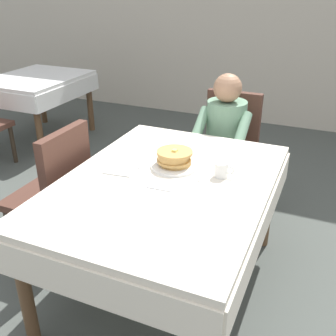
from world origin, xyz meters
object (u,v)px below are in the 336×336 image
(knife_right_of_plate, at_px, (204,174))
(spoon_near_edge, at_px, (160,189))
(chair_diner, at_px, (228,143))
(dining_table_main, at_px, (166,195))
(diner_person, at_px, (224,133))
(fork_left_of_plate, at_px, (144,162))
(background_table_far, at_px, (37,87))
(cup_coffee, at_px, (222,170))
(chair_left_side, at_px, (56,187))
(plate_breakfast, at_px, (175,166))
(breakfast_stack, at_px, (174,157))

(knife_right_of_plate, relative_size, spoon_near_edge, 1.33)
(chair_diner, bearing_deg, dining_table_main, 88.07)
(dining_table_main, relative_size, knife_right_of_plate, 7.62)
(dining_table_main, height_order, chair_diner, chair_diner)
(diner_person, bearing_deg, chair_diner, -90.00)
(fork_left_of_plate, bearing_deg, knife_right_of_plate, -94.15)
(diner_person, bearing_deg, background_table_far, -16.49)
(cup_coffee, bearing_deg, chair_left_side, -170.85)
(cup_coffee, bearing_deg, diner_person, 104.79)
(diner_person, xyz_separation_m, chair_left_side, (-0.81, -1.01, -0.14))
(fork_left_of_plate, relative_size, knife_right_of_plate, 0.90)
(knife_right_of_plate, bearing_deg, cup_coffee, -84.25)
(chair_diner, xyz_separation_m, diner_person, (-0.00, -0.16, 0.14))
(cup_coffee, relative_size, knife_right_of_plate, 0.57)
(cup_coffee, height_order, background_table_far, cup_coffee)
(fork_left_of_plate, xyz_separation_m, knife_right_of_plate, (0.38, 0.00, 0.00))
(fork_left_of_plate, distance_m, knife_right_of_plate, 0.38)
(dining_table_main, relative_size, plate_breakfast, 5.44)
(chair_diner, distance_m, breakfast_stack, 1.03)
(chair_diner, bearing_deg, plate_breakfast, 86.35)
(breakfast_stack, height_order, cup_coffee, breakfast_stack)
(knife_right_of_plate, bearing_deg, breakfast_stack, 84.10)
(chair_diner, height_order, cup_coffee, chair_diner)
(plate_breakfast, bearing_deg, dining_table_main, -82.36)
(dining_table_main, height_order, spoon_near_edge, spoon_near_edge)
(diner_person, distance_m, fork_left_of_plate, 0.90)
(cup_coffee, bearing_deg, fork_left_of_plate, -178.97)
(spoon_near_edge, relative_size, background_table_far, 0.13)
(plate_breakfast, xyz_separation_m, fork_left_of_plate, (-0.19, -0.02, -0.01))
(chair_left_side, xyz_separation_m, cup_coffee, (1.03, 0.17, 0.25))
(knife_right_of_plate, bearing_deg, dining_table_main, 134.21)
(dining_table_main, relative_size, chair_diner, 1.64)
(dining_table_main, relative_size, diner_person, 1.36)
(plate_breakfast, bearing_deg, chair_diner, 86.35)
(chair_diner, bearing_deg, spoon_near_edge, 88.71)
(cup_coffee, relative_size, background_table_far, 0.10)
(chair_diner, height_order, background_table_far, chair_diner)
(dining_table_main, bearing_deg, breakfast_stack, 98.50)
(fork_left_of_plate, distance_m, background_table_far, 2.66)
(chair_diner, xyz_separation_m, fork_left_of_plate, (-0.25, -1.01, 0.21))
(plate_breakfast, xyz_separation_m, cup_coffee, (0.29, -0.01, 0.03))
(background_table_far, bearing_deg, chair_diner, -13.01)
(knife_right_of_plate, distance_m, background_table_far, 2.97)
(spoon_near_edge, bearing_deg, dining_table_main, 92.47)
(diner_person, distance_m, cup_coffee, 0.88)
(cup_coffee, height_order, fork_left_of_plate, cup_coffee)
(dining_table_main, distance_m, diner_person, 1.01)
(cup_coffee, bearing_deg, knife_right_of_plate, -174.92)
(knife_right_of_plate, distance_m, spoon_near_edge, 0.31)
(chair_diner, xyz_separation_m, spoon_near_edge, (-0.03, -1.28, 0.21))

